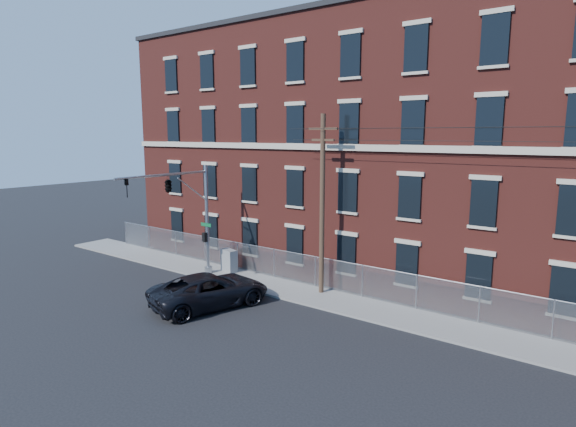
% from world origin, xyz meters
% --- Properties ---
extents(ground, '(140.00, 140.00, 0.00)m').
position_xyz_m(ground, '(0.00, 0.00, 0.00)').
color(ground, black).
rests_on(ground, ground).
extents(sidewalk, '(65.00, 3.00, 0.12)m').
position_xyz_m(sidewalk, '(12.00, 5.00, 0.06)').
color(sidewalk, gray).
rests_on(sidewalk, ground).
extents(mill_building, '(55.30, 14.32, 16.30)m').
position_xyz_m(mill_building, '(12.00, 13.93, 8.15)').
color(mill_building, maroon).
rests_on(mill_building, ground).
extents(chain_link_fence, '(59.06, 0.06, 1.85)m').
position_xyz_m(chain_link_fence, '(12.00, 6.30, 1.06)').
color(chain_link_fence, '#A5A8AD').
rests_on(chain_link_fence, ground).
extents(traffic_signal_mast, '(0.90, 6.75, 7.00)m').
position_xyz_m(traffic_signal_mast, '(-6.00, 2.18, 5.39)').
color(traffic_signal_mast, '#9EA0A5').
rests_on(traffic_signal_mast, ground).
extents(utility_pole_near, '(1.80, 0.28, 10.00)m').
position_xyz_m(utility_pole_near, '(2.00, 5.60, 5.34)').
color(utility_pole_near, '#4F3827').
rests_on(utility_pole_near, ground).
extents(pickup_truck, '(4.72, 6.94, 1.76)m').
position_xyz_m(pickup_truck, '(-1.70, 0.48, 0.88)').
color(pickup_truck, black).
rests_on(pickup_truck, ground).
extents(utility_cabinet, '(1.26, 0.84, 1.45)m').
position_xyz_m(utility_cabinet, '(-5.13, 5.53, 0.84)').
color(utility_cabinet, gray).
rests_on(utility_cabinet, sidewalk).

